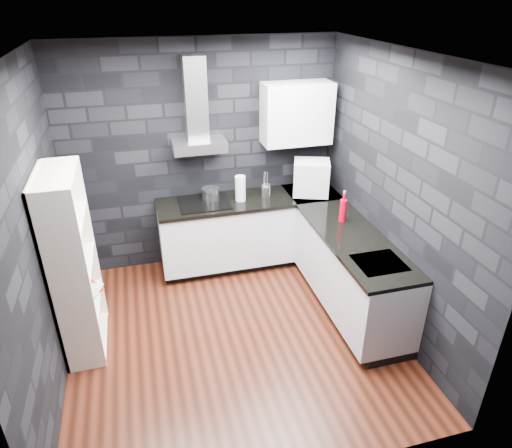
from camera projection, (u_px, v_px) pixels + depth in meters
name	position (u px, v px, depth m)	size (l,w,h in m)	color
ground	(234.00, 334.00, 4.65)	(3.20, 3.20, 0.00)	#481C10
ceiling	(226.00, 55.00, 3.40)	(3.20, 3.20, 0.00)	silver
wall_back	(202.00, 157.00, 5.42)	(3.20, 0.05, 2.70)	black
wall_front	(291.00, 338.00, 2.64)	(3.20, 0.05, 2.70)	black
wall_left	(33.00, 240.00, 3.66)	(0.05, 3.20, 2.70)	black
wall_right	(395.00, 197.00, 4.40)	(0.05, 3.20, 2.70)	black
toekick_back	(249.00, 257.00, 5.89)	(2.18, 0.50, 0.10)	black
toekick_right	(351.00, 304.00, 5.03)	(0.50, 1.78, 0.10)	black
counter_back_cab	(250.00, 229.00, 5.66)	(2.20, 0.60, 0.76)	silver
counter_right_cab	(351.00, 272.00, 4.82)	(0.60, 1.80, 0.76)	silver
counter_back_top	(250.00, 200.00, 5.47)	(2.20, 0.62, 0.04)	black
counter_right_top	(354.00, 239.00, 4.63)	(0.62, 1.80, 0.04)	black
counter_corner_top	(312.00, 193.00, 5.66)	(0.62, 0.62, 0.04)	black
hood_body	(199.00, 146.00, 5.14)	(0.60, 0.34, 0.12)	#ADACB1
hood_chimney	(196.00, 99.00, 4.97)	(0.24, 0.20, 0.90)	#ADACB1
upper_cabinet	(297.00, 114.00, 5.27)	(0.80, 0.35, 0.70)	silver
cooktop	(204.00, 203.00, 5.34)	(0.58, 0.50, 0.01)	black
sink_rim	(379.00, 263.00, 4.20)	(0.44, 0.40, 0.01)	#ADACB1
pot	(211.00, 194.00, 5.40)	(0.20, 0.20, 0.12)	silver
glass_vase	(240.00, 188.00, 5.35)	(0.12, 0.12, 0.30)	white
storage_jar	(266.00, 190.00, 5.53)	(0.10, 0.10, 0.12)	tan
utensil_crock	(265.00, 192.00, 5.48)	(0.10, 0.10, 0.13)	silver
appliance_garage	(311.00, 178.00, 5.45)	(0.41, 0.32, 0.41)	silver
red_bottle	(343.00, 211.00, 4.88)	(0.07, 0.07, 0.25)	#A50018
bookshelf	(73.00, 265.00, 4.15)	(0.34, 0.80, 1.80)	white
fruit_bowl	(72.00, 267.00, 4.06)	(0.20, 0.20, 0.05)	silver
book_red	(81.00, 284.00, 4.46)	(0.18, 0.02, 0.24)	maroon
book_second	(82.00, 281.00, 4.46)	(0.16, 0.02, 0.22)	#B2B2B2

